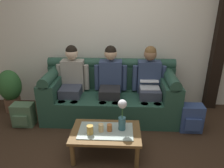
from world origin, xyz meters
name	(u,v)px	position (x,y,z in m)	size (l,w,h in m)	color
ground_plane	(105,159)	(0.00, 0.00, 0.00)	(14.00, 14.00, 0.00)	#382619
back_wall_patterned	(112,28)	(0.00, 1.70, 1.45)	(6.00, 0.12, 2.90)	silver
timber_pillar	(222,29)	(1.87, 1.58, 1.45)	(0.20, 0.20, 2.90)	black
couch	(110,95)	(0.00, 1.17, 0.37)	(2.23, 0.88, 0.96)	#234738
person_left	(72,79)	(-0.65, 1.17, 0.66)	(0.56, 0.67, 1.22)	#383D4C
person_middle	(110,80)	(0.00, 1.17, 0.66)	(0.56, 0.67, 1.22)	#232326
person_right	(149,81)	(0.65, 1.17, 0.66)	(0.56, 0.67, 1.22)	#383D4C
coffee_table	(106,134)	(0.00, 0.12, 0.31)	(0.89, 0.57, 0.36)	brown
flower_vase	(122,114)	(0.21, 0.16, 0.58)	(0.11, 0.11, 0.42)	#336672
cup_near_left	(101,128)	(-0.06, 0.10, 0.41)	(0.07, 0.07, 0.11)	#DBB77A
cup_near_right	(90,130)	(-0.19, 0.04, 0.42)	(0.08, 0.08, 0.12)	gold
cup_far_center	(109,128)	(0.05, 0.11, 0.41)	(0.07, 0.07, 0.10)	#B26633
backpack_left	(23,115)	(-1.39, 0.74, 0.18)	(0.33, 0.26, 0.37)	#4C6B4C
backpack_right	(191,118)	(1.27, 0.72, 0.22)	(0.34, 0.26, 0.44)	#33477A
potted_plant	(10,89)	(-1.80, 1.22, 0.43)	(0.40, 0.40, 0.78)	brown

